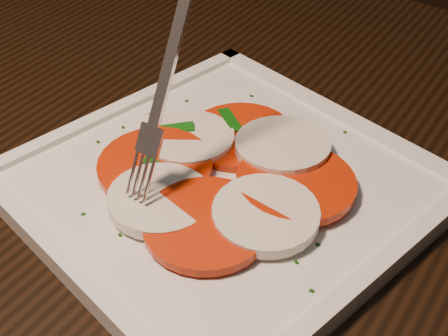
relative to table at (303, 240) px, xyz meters
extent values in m
cube|color=black|center=(0.00, 0.00, 0.08)|extent=(1.23, 0.85, 0.04)
cylinder|color=black|center=(-0.55, 0.32, -0.30)|extent=(0.06, 0.06, 0.71)
cylinder|color=black|center=(-0.19, 0.58, -0.45)|extent=(0.04, 0.04, 0.41)
cylinder|color=black|center=(-0.26, 0.94, -0.45)|extent=(0.04, 0.04, 0.41)
cube|color=white|center=(-0.04, -0.08, 0.11)|extent=(0.37, 0.37, 0.01)
cylinder|color=red|center=(-0.07, -0.02, 0.12)|extent=(0.10, 0.10, 0.01)
cylinder|color=silver|center=(-0.10, -0.06, 0.12)|extent=(0.09, 0.09, 0.02)
cylinder|color=red|center=(-0.10, -0.10, 0.12)|extent=(0.10, 0.10, 0.01)
cylinder|color=silver|center=(-0.07, -0.14, 0.12)|extent=(0.09, 0.09, 0.01)
cylinder|color=red|center=(-0.02, -0.14, 0.12)|extent=(0.10, 0.10, 0.01)
cylinder|color=silver|center=(0.01, -0.10, 0.12)|extent=(0.09, 0.09, 0.01)
cylinder|color=red|center=(0.01, -0.05, 0.13)|extent=(0.10, 0.10, 0.01)
cylinder|color=silver|center=(-0.02, -0.02, 0.13)|extent=(0.09, 0.09, 0.02)
cube|color=#0F500D|center=(-0.12, -0.06, 0.12)|extent=(0.04, 0.04, 0.01)
cube|color=#0F500D|center=(0.03, -0.10, 0.12)|extent=(0.03, 0.05, 0.01)
cube|color=#0F500D|center=(0.03, -0.08, 0.12)|extent=(0.04, 0.03, 0.00)
cube|color=#0F500D|center=(-0.09, -0.11, 0.12)|extent=(0.05, 0.02, 0.01)
cube|color=#0F500D|center=(-0.09, -0.01, 0.12)|extent=(0.04, 0.03, 0.01)
cube|color=#0F500D|center=(0.01, -0.02, 0.12)|extent=(0.03, 0.01, 0.00)
cube|color=#123D0B|center=(-0.01, 0.03, 0.11)|extent=(0.00, 0.00, 0.00)
cube|color=#123D0B|center=(-0.15, 0.00, 0.11)|extent=(0.00, 0.00, 0.00)
cube|color=#123D0B|center=(-0.16, -0.04, 0.11)|extent=(0.00, 0.00, 0.00)
cube|color=#123D0B|center=(-0.07, -0.18, 0.11)|extent=(0.00, 0.00, 0.00)
cube|color=#123D0B|center=(-0.17, -0.07, 0.11)|extent=(0.00, 0.00, 0.00)
cube|color=#123D0B|center=(0.06, -0.10, 0.11)|extent=(0.00, 0.00, 0.00)
cube|color=#123D0B|center=(-0.14, -0.03, 0.11)|extent=(0.00, 0.00, 0.00)
cube|color=#123D0B|center=(-0.17, -0.10, 0.11)|extent=(0.00, 0.00, 0.00)
cube|color=#123D0B|center=(-0.16, -0.08, 0.11)|extent=(0.00, 0.00, 0.00)
cube|color=#123D0B|center=(0.01, 0.05, 0.11)|extent=(0.00, 0.00, 0.00)
cube|color=#123D0B|center=(-0.15, -0.11, 0.11)|extent=(0.00, 0.00, 0.00)
cube|color=#123D0B|center=(-0.03, 0.03, 0.11)|extent=(0.00, 0.00, 0.00)
cube|color=#123D0B|center=(-0.10, 0.05, 0.11)|extent=(0.00, 0.00, 0.00)
cube|color=#123D0B|center=(0.08, -0.14, 0.11)|extent=(0.00, 0.00, 0.00)
cube|color=#123D0B|center=(0.02, 0.00, 0.11)|extent=(0.00, 0.00, 0.00)
cube|color=#123D0B|center=(0.02, -0.16, 0.11)|extent=(0.00, 0.00, 0.00)
cube|color=#123D0B|center=(-0.14, -0.07, 0.11)|extent=(0.00, 0.00, 0.00)
cube|color=#123D0B|center=(0.06, -0.12, 0.11)|extent=(0.00, 0.00, 0.00)
cube|color=#123D0B|center=(-0.11, -0.18, 0.11)|extent=(0.00, 0.00, 0.00)
camera|label=1|loc=(0.20, -0.41, 0.47)|focal=50.00mm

